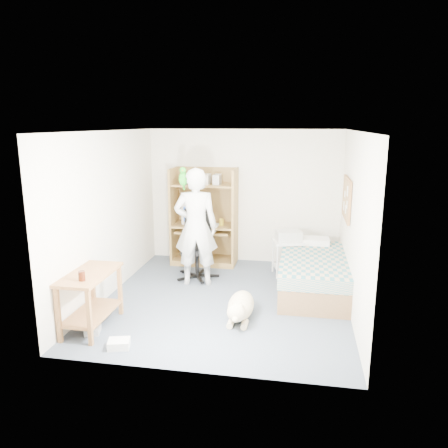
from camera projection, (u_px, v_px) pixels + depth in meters
name	position (u px, v px, depth m)	size (l,w,h in m)	color
floor	(225.00, 300.00, 6.60)	(4.00, 4.00, 0.00)	#414958
wall_back	(244.00, 197.00, 8.23)	(3.60, 0.02, 2.50)	silver
wall_right	(354.00, 224.00, 6.01)	(0.02, 4.00, 2.50)	silver
wall_left	(109.00, 215.00, 6.62)	(0.02, 4.00, 2.50)	silver
ceiling	(226.00, 131.00, 6.03)	(3.60, 4.00, 0.02)	white
computer_hutch	(205.00, 220.00, 8.20)	(1.20, 0.63, 1.80)	brown
bed	(313.00, 273.00, 6.90)	(1.02, 2.02, 0.66)	brown
side_desk	(91.00, 292.00, 5.60)	(0.50, 1.00, 0.75)	brown
corkboard	(347.00, 199.00, 6.83)	(0.04, 0.94, 0.66)	olive
office_chair	(197.00, 254.00, 7.49)	(0.65, 0.65, 1.16)	black
person	(196.00, 227.00, 7.06)	(0.70, 0.46, 1.93)	silver
parrot	(183.00, 178.00, 6.92)	(0.14, 0.25, 0.39)	#1D8D14
dog	(240.00, 306.00, 5.92)	(0.35, 1.09, 0.41)	beige
printer_cart	(288.00, 252.00, 7.60)	(0.61, 0.54, 0.62)	silver
printer	(289.00, 236.00, 7.54)	(0.42, 0.32, 0.18)	#B0B0AB
crt_monitor	(196.00, 212.00, 8.20)	(0.45, 0.48, 0.41)	beige
keyboard	(204.00, 230.00, 8.08)	(0.45, 0.16, 0.03)	beige
pencil_cup	(221.00, 222.00, 8.06)	(0.08, 0.08, 0.12)	gold
drink_glass	(82.00, 276.00, 5.25)	(0.08, 0.08, 0.12)	#3B1509
floor_box_a	(119.00, 344.00, 5.18)	(0.25, 0.20, 0.10)	white
floor_box_b	(93.00, 330.00, 5.55)	(0.18, 0.22, 0.08)	#A5A5A0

